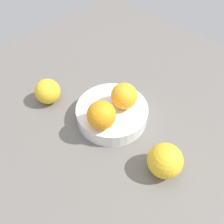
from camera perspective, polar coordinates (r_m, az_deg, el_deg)
The scene contains 6 objects.
ground_plane at distance 67.34cm, azimuth 0.00°, elevation -1.94°, with size 110.00×110.00×2.00cm, color #66605B.
fruit_bowl at distance 65.05cm, azimuth 0.00°, elevation -0.30°, with size 19.43×19.43×4.17cm.
orange_in_bowl_0 at distance 61.63cm, azimuth 2.90°, elevation 3.84°, with size 6.96×6.96×6.96cm, color #F9A823.
orange_in_bowl_1 at distance 57.15cm, azimuth -2.57°, elevation -0.74°, with size 7.17×7.17×7.17cm, color orange.
orange_loose_0 at distance 55.59cm, azimuth 12.58°, elevation -11.31°, with size 8.11×8.11×8.11cm, color yellow.
orange_loose_1 at distance 70.95cm, azimuth -15.16°, elevation 4.79°, with size 7.29×7.29×7.29cm, color yellow.
Camera 1 is at (30.13, 29.54, 51.48)cm, focal length 38.13 mm.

